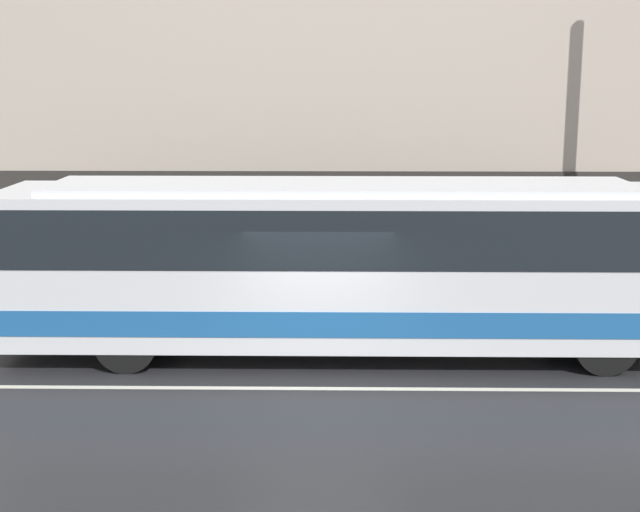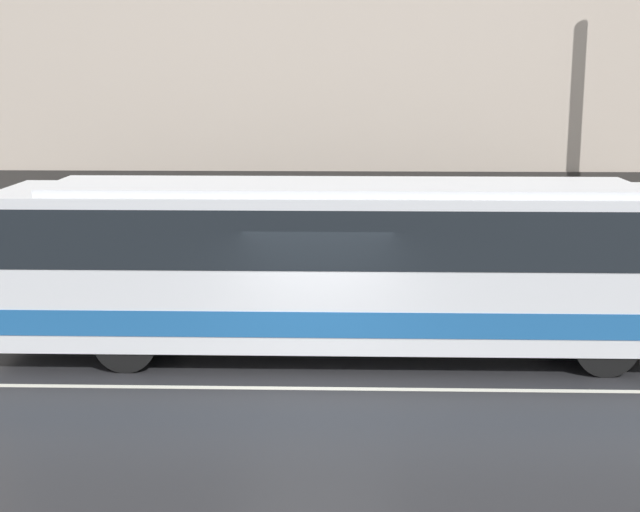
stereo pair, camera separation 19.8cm
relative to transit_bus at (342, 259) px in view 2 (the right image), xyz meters
name	(u,v)px [view 2 (the right image)]	position (x,y,z in m)	size (l,w,h in m)	color
ground_plane	(317,389)	(-0.40, -1.92, -1.78)	(60.00, 60.00, 0.00)	#262628
sidewalk	(324,299)	(-0.40, 3.60, -1.69)	(60.00, 3.05, 0.16)	gray
building_facade	(326,7)	(-0.40, 5.27, 4.75)	(60.00, 0.35, 13.48)	#B7A899
lane_stripe	(317,388)	(-0.40, -1.92, -1.77)	(54.00, 0.14, 0.01)	beige
transit_bus	(342,259)	(0.00, 0.00, 0.00)	(12.23, 2.60, 3.15)	silver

